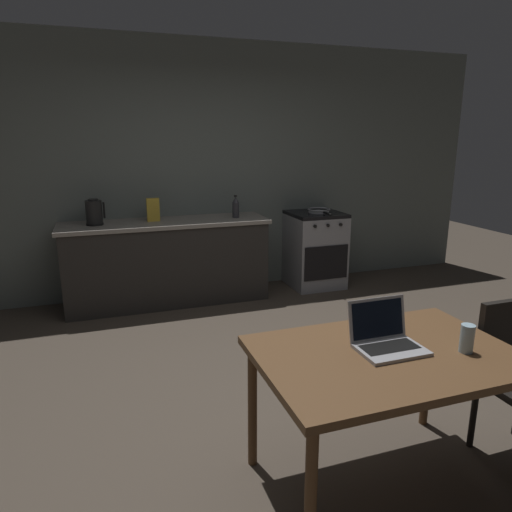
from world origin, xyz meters
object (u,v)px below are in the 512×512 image
(bottle, at_px, (236,207))
(drinking_glass, at_px, (467,338))
(cereal_box, at_px, (153,210))
(electric_kettle, at_px, (94,213))
(stove_oven, at_px, (315,249))
(frying_pan, at_px, (319,210))
(dining_table, at_px, (386,366))
(laptop, at_px, (386,339))

(bottle, distance_m, drinking_glass, 3.21)
(drinking_glass, distance_m, cereal_box, 3.45)
(electric_kettle, bearing_deg, bottle, -1.96)
(stove_oven, bearing_deg, cereal_box, 179.31)
(frying_pan, xyz_separation_m, drinking_glass, (-0.82, -3.22, -0.10))
(electric_kettle, bearing_deg, stove_oven, -0.06)
(dining_table, relative_size, drinking_glass, 9.03)
(electric_kettle, distance_m, drinking_glass, 3.66)
(dining_table, relative_size, electric_kettle, 4.80)
(drinking_glass, bearing_deg, stove_oven, 76.31)
(stove_oven, bearing_deg, dining_table, -110.19)
(laptop, distance_m, cereal_box, 3.20)
(bottle, xyz_separation_m, cereal_box, (-0.88, 0.07, 0.01))
(frying_pan, height_order, cereal_box, cereal_box)
(electric_kettle, relative_size, bottle, 1.06)
(cereal_box, bearing_deg, bottle, -4.57)
(bottle, bearing_deg, laptop, -92.57)
(laptop, distance_m, bottle, 3.05)
(stove_oven, relative_size, electric_kettle, 3.41)
(stove_oven, height_order, bottle, bottle)
(laptop, height_order, bottle, bottle)
(stove_oven, relative_size, dining_table, 0.71)
(bottle, distance_m, frying_pan, 1.03)
(dining_table, distance_m, drinking_glass, 0.40)
(frying_pan, relative_size, cereal_box, 1.81)
(electric_kettle, height_order, cereal_box, electric_kettle)
(electric_kettle, bearing_deg, frying_pan, -0.65)
(laptop, xyz_separation_m, electric_kettle, (-1.32, 3.09, 0.23))
(stove_oven, xyz_separation_m, bottle, (-0.99, -0.05, 0.56))
(laptop, distance_m, electric_kettle, 3.37)
(laptop, bearing_deg, bottle, 91.56)
(laptop, bearing_deg, stove_oven, 74.02)
(laptop, xyz_separation_m, bottle, (0.14, 3.04, 0.22))
(laptop, relative_size, electric_kettle, 1.22)
(dining_table, bearing_deg, frying_pan, 69.21)
(stove_oven, height_order, drinking_glass, stove_oven)
(stove_oven, xyz_separation_m, cereal_box, (-1.87, 0.02, 0.57))
(cereal_box, bearing_deg, frying_pan, -1.45)
(laptop, relative_size, cereal_box, 1.32)
(dining_table, xyz_separation_m, laptop, (0.02, 0.04, 0.12))
(drinking_glass, bearing_deg, dining_table, 161.73)
(stove_oven, relative_size, frying_pan, 2.04)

